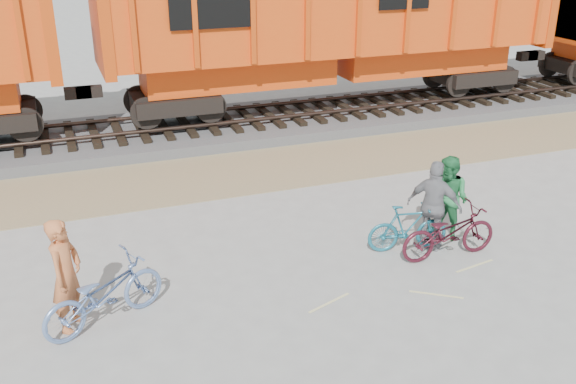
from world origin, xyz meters
name	(u,v)px	position (x,y,z in m)	size (l,w,h in m)	color
ground	(362,270)	(0.00, 0.00, 0.00)	(120.00, 120.00, 0.00)	#9E9E99
gravel_strip	(265,169)	(0.00, 5.50, 0.01)	(120.00, 3.00, 0.02)	#9B8960
ballast_bed	(228,126)	(0.00, 9.00, 0.15)	(120.00, 4.00, 0.30)	slate
track	(228,116)	(0.00, 9.00, 0.47)	(120.00, 2.60, 0.24)	black
hopper_car_center	(335,23)	(3.46, 9.00, 3.01)	(14.00, 3.13, 4.65)	black
bicycle_blue	(104,294)	(-4.50, -0.11, 0.54)	(0.71, 2.05, 1.07)	#6480B5
bicycle_teal	(408,228)	(1.15, 0.40, 0.47)	(0.44, 1.57, 0.94)	#1E6C82
bicycle_maroon	(449,232)	(1.72, -0.10, 0.51)	(0.67, 1.93, 1.01)	#44131F
person_solo	(66,275)	(-5.00, -0.01, 0.91)	(0.67, 0.44, 1.83)	#C26839
person_man	(449,198)	(2.15, 0.60, 0.84)	(0.82, 0.64, 1.69)	#277A42
person_woman	(434,206)	(1.62, 0.30, 0.89)	(1.04, 0.43, 1.78)	gray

